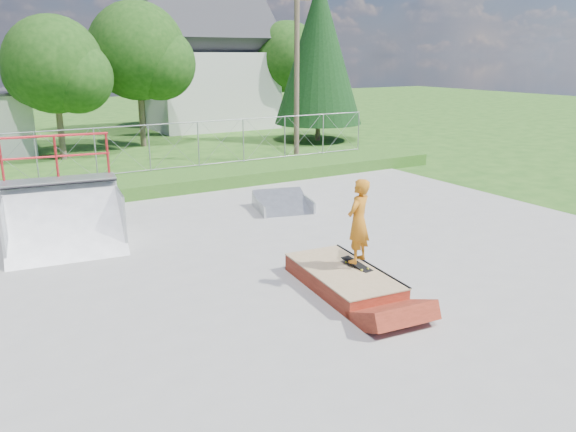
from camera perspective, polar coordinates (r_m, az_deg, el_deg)
name	(u,v)px	position (r m, az deg, el deg)	size (l,w,h in m)	color
ground	(288,269)	(13.19, -0.01, -5.39)	(120.00, 120.00, 0.00)	#245217
concrete_pad	(288,268)	(13.18, -0.01, -5.31)	(20.00, 16.00, 0.04)	gray
grass_berm	(159,182)	(21.52, -12.93, 3.35)	(24.00, 3.00, 0.50)	#245217
grind_box	(343,279)	(12.10, 5.57, -6.39)	(1.67, 3.01, 0.43)	maroon
quarter_pipe	(62,197)	(15.11, -22.01, 1.80)	(2.82, 2.38, 2.82)	#9DA0A4
flat_bank_ramp	(283,203)	(18.00, -0.51, 1.33)	(1.66, 1.77, 0.51)	#9DA0A4
skateboard	(357,265)	(12.22, 7.01, -4.92)	(0.22, 0.80, 0.02)	black
skater	(358,224)	(11.93, 7.16, -0.85)	(0.66, 0.43, 1.81)	#C36E17
chain_link_fence	(149,148)	(22.25, -13.91, 6.71)	(20.00, 0.06, 1.80)	#919299
gable_house	(209,70)	(39.64, -8.07, 14.43)	(8.40, 6.08, 8.94)	beige
utility_pole	(297,74)	(26.44, 0.89, 14.23)	(0.24, 0.24, 8.00)	brown
tree_left_near	(60,68)	(28.78, -22.13, 13.72)	(4.76, 4.48, 6.65)	brown
tree_center	(144,55)	(31.71, -14.45, 15.57)	(5.44, 5.12, 7.60)	brown
tree_right_far	(292,60)	(40.05, 0.38, 15.61)	(5.10, 4.80, 7.12)	brown
tree_back_mid	(146,74)	(40.13, -14.26, 13.83)	(4.08, 3.84, 5.70)	brown
conifer_tree	(319,51)	(33.06, 3.16, 16.38)	(5.04, 5.04, 9.10)	brown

